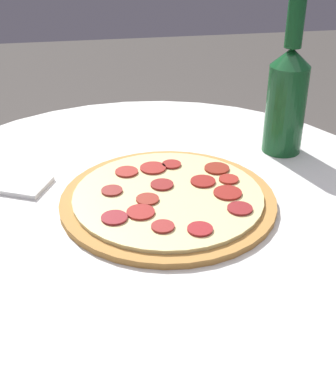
# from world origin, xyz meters

# --- Properties ---
(table) EXTENTS (0.86, 0.86, 0.74)m
(table) POSITION_xyz_m (0.00, 0.00, 0.54)
(table) COLOR silver
(table) RESTS_ON ground_plane
(pizza) EXTENTS (0.33, 0.33, 0.02)m
(pizza) POSITION_xyz_m (-0.02, 0.03, 0.75)
(pizza) COLOR #B77F3D
(pizza) RESTS_ON table
(beer_bottle) EXTENTS (0.07, 0.07, 0.28)m
(beer_bottle) POSITION_xyz_m (-0.26, -0.13, 0.85)
(beer_bottle) COLOR #144C23
(beer_bottle) RESTS_ON table
(napkin) EXTENTS (0.13, 0.11, 0.01)m
(napkin) POSITION_xyz_m (0.22, -0.07, 0.74)
(napkin) COLOR white
(napkin) RESTS_ON table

